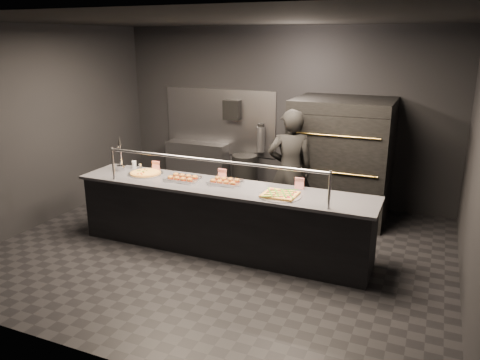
{
  "coord_description": "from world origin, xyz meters",
  "views": [
    {
      "loc": [
        2.54,
        -5.32,
        2.79
      ],
      "look_at": [
        0.18,
        0.2,
        0.97
      ],
      "focal_mm": 35.0,
      "sensor_mm": 36.0,
      "label": 1
    }
  ],
  "objects_px": {
    "prep_shelf": "(198,166)",
    "worker": "(290,170)",
    "service_counter": "(222,218)",
    "slider_tray_b": "(225,181)",
    "trash_bin": "(245,176)",
    "pizza_oven": "(341,159)",
    "beer_tap": "(121,161)",
    "round_pizza": "(146,173)",
    "fire_extinguisher": "(261,139)",
    "square_pizza": "(280,195)",
    "slider_tray_a": "(183,178)",
    "towel_dispenser": "(232,110)"
  },
  "relations": [
    {
      "from": "square_pizza",
      "to": "trash_bin",
      "type": "height_order",
      "value": "square_pizza"
    },
    {
      "from": "square_pizza",
      "to": "slider_tray_a",
      "type": "bearing_deg",
      "value": 175.0
    },
    {
      "from": "trash_bin",
      "to": "worker",
      "type": "distance_m",
      "value": 1.7
    },
    {
      "from": "slider_tray_b",
      "to": "slider_tray_a",
      "type": "bearing_deg",
      "value": -171.35
    },
    {
      "from": "pizza_oven",
      "to": "worker",
      "type": "distance_m",
      "value": 0.99
    },
    {
      "from": "beer_tap",
      "to": "trash_bin",
      "type": "xyz_separation_m",
      "value": [
        1.1,
        2.11,
        -0.68
      ]
    },
    {
      "from": "pizza_oven",
      "to": "beer_tap",
      "type": "height_order",
      "value": "pizza_oven"
    },
    {
      "from": "service_counter",
      "to": "slider_tray_a",
      "type": "distance_m",
      "value": 0.77
    },
    {
      "from": "pizza_oven",
      "to": "slider_tray_a",
      "type": "distance_m",
      "value": 2.6
    },
    {
      "from": "fire_extinguisher",
      "to": "slider_tray_a",
      "type": "height_order",
      "value": "fire_extinguisher"
    },
    {
      "from": "service_counter",
      "to": "round_pizza",
      "type": "relative_size",
      "value": 8.16
    },
    {
      "from": "prep_shelf",
      "to": "slider_tray_a",
      "type": "distance_m",
      "value": 2.55
    },
    {
      "from": "service_counter",
      "to": "trash_bin",
      "type": "relative_size",
      "value": 5.31
    },
    {
      "from": "fire_extinguisher",
      "to": "beer_tap",
      "type": "relative_size",
      "value": 0.98
    },
    {
      "from": "slider_tray_b",
      "to": "trash_bin",
      "type": "distance_m",
      "value": 2.25
    },
    {
      "from": "round_pizza",
      "to": "slider_tray_a",
      "type": "xyz_separation_m",
      "value": [
        0.64,
        -0.05,
        0.01
      ]
    },
    {
      "from": "beer_tap",
      "to": "round_pizza",
      "type": "distance_m",
      "value": 0.46
    },
    {
      "from": "round_pizza",
      "to": "worker",
      "type": "height_order",
      "value": "worker"
    },
    {
      "from": "beer_tap",
      "to": "slider_tray_b",
      "type": "distance_m",
      "value": 1.69
    },
    {
      "from": "fire_extinguisher",
      "to": "round_pizza",
      "type": "height_order",
      "value": "fire_extinguisher"
    },
    {
      "from": "fire_extinguisher",
      "to": "trash_bin",
      "type": "height_order",
      "value": "fire_extinguisher"
    },
    {
      "from": "fire_extinguisher",
      "to": "towel_dispenser",
      "type": "bearing_deg",
      "value": -178.96
    },
    {
      "from": "trash_bin",
      "to": "slider_tray_a",
      "type": "bearing_deg",
      "value": -90.45
    },
    {
      "from": "beer_tap",
      "to": "towel_dispenser",
      "type": "bearing_deg",
      "value": 71.07
    },
    {
      "from": "slider_tray_a",
      "to": "worker",
      "type": "xyz_separation_m",
      "value": [
        1.2,
        1.09,
        -0.03
      ]
    },
    {
      "from": "towel_dispenser",
      "to": "fire_extinguisher",
      "type": "distance_m",
      "value": 0.74
    },
    {
      "from": "fire_extinguisher",
      "to": "square_pizza",
      "type": "distance_m",
      "value": 2.78
    },
    {
      "from": "slider_tray_b",
      "to": "trash_bin",
      "type": "xyz_separation_m",
      "value": [
        -0.58,
        2.1,
        -0.56
      ]
    },
    {
      "from": "slider_tray_a",
      "to": "worker",
      "type": "relative_size",
      "value": 0.27
    },
    {
      "from": "round_pizza",
      "to": "slider_tray_a",
      "type": "bearing_deg",
      "value": -4.31
    },
    {
      "from": "beer_tap",
      "to": "worker",
      "type": "distance_m",
      "value": 2.5
    },
    {
      "from": "fire_extinguisher",
      "to": "square_pizza",
      "type": "relative_size",
      "value": 0.95
    },
    {
      "from": "slider_tray_b",
      "to": "trash_bin",
      "type": "relative_size",
      "value": 0.64
    },
    {
      "from": "service_counter",
      "to": "worker",
      "type": "bearing_deg",
      "value": 61.93
    },
    {
      "from": "service_counter",
      "to": "round_pizza",
      "type": "height_order",
      "value": "service_counter"
    },
    {
      "from": "service_counter",
      "to": "round_pizza",
      "type": "xyz_separation_m",
      "value": [
        -1.24,
        0.08,
        0.47
      ]
    },
    {
      "from": "pizza_oven",
      "to": "square_pizza",
      "type": "bearing_deg",
      "value": -99.93
    },
    {
      "from": "slider_tray_b",
      "to": "trash_bin",
      "type": "bearing_deg",
      "value": 105.5
    },
    {
      "from": "round_pizza",
      "to": "square_pizza",
      "type": "xyz_separation_m",
      "value": [
        2.09,
        -0.18,
        0.0
      ]
    },
    {
      "from": "service_counter",
      "to": "slider_tray_b",
      "type": "height_order",
      "value": "service_counter"
    },
    {
      "from": "prep_shelf",
      "to": "worker",
      "type": "distance_m",
      "value": 2.55
    },
    {
      "from": "prep_shelf",
      "to": "round_pizza",
      "type": "height_order",
      "value": "round_pizza"
    },
    {
      "from": "service_counter",
      "to": "slider_tray_b",
      "type": "bearing_deg",
      "value": 90.11
    },
    {
      "from": "pizza_oven",
      "to": "worker",
      "type": "height_order",
      "value": "pizza_oven"
    },
    {
      "from": "service_counter",
      "to": "slider_tray_b",
      "type": "xyz_separation_m",
      "value": [
        -0.0,
        0.12,
        0.48
      ]
    },
    {
      "from": "prep_shelf",
      "to": "square_pizza",
      "type": "xyz_separation_m",
      "value": [
        2.45,
        -2.42,
        0.49
      ]
    },
    {
      "from": "round_pizza",
      "to": "worker",
      "type": "xyz_separation_m",
      "value": [
        1.84,
        1.04,
        -0.02
      ]
    },
    {
      "from": "slider_tray_a",
      "to": "prep_shelf",
      "type": "bearing_deg",
      "value": 113.56
    },
    {
      "from": "worker",
      "to": "towel_dispenser",
      "type": "bearing_deg",
      "value": -64.5
    },
    {
      "from": "prep_shelf",
      "to": "towel_dispenser",
      "type": "bearing_deg",
      "value": 5.71
    }
  ]
}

